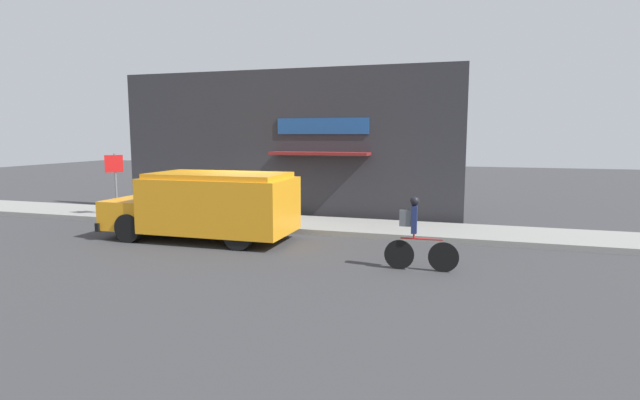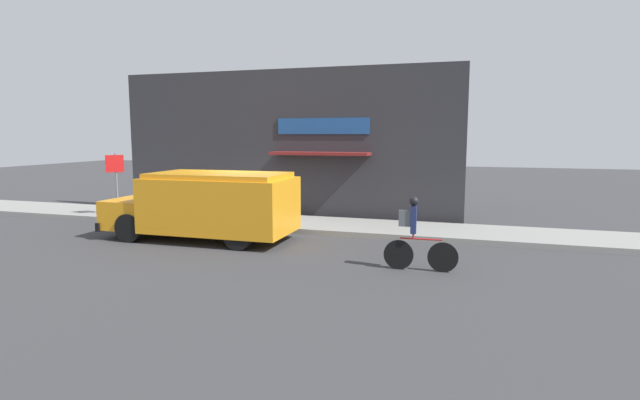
% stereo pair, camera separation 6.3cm
% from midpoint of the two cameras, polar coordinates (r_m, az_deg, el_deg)
% --- Properties ---
extents(ground_plane, '(70.00, 70.00, 0.00)m').
position_cam_midpoint_polar(ground_plane, '(15.80, -8.04, -3.52)').
color(ground_plane, '#38383A').
extents(sidewalk, '(28.00, 2.46, 0.16)m').
position_cam_midpoint_polar(sidewalk, '(16.88, -6.25, -2.51)').
color(sidewalk, gray).
rests_on(sidewalk, ground_plane).
extents(storefront, '(12.82, 0.93, 5.30)m').
position_cam_midpoint_polar(storefront, '(18.14, -4.13, 6.38)').
color(storefront, '#2D2D33').
rests_on(storefront, ground_plane).
extents(school_bus, '(5.47, 2.63, 1.93)m').
position_cam_midpoint_polar(school_bus, '(14.55, -12.58, -0.52)').
color(school_bus, orange).
rests_on(school_bus, ground_plane).
extents(cyclist, '(1.63, 0.21, 1.65)m').
position_cam_midpoint_polar(cyclist, '(11.23, 11.02, -3.97)').
color(cyclist, black).
rests_on(cyclist, ground_plane).
extents(stop_sign_post, '(0.45, 0.45, 2.18)m').
position_cam_midpoint_polar(stop_sign_post, '(18.83, -22.23, 2.75)').
color(stop_sign_post, slate).
rests_on(stop_sign_post, sidewalk).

